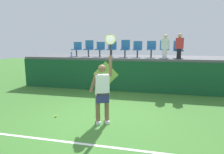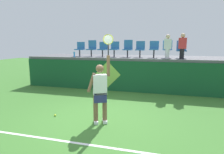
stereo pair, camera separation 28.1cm
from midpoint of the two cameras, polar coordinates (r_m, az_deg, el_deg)
The scene contains 19 objects.
ground_plane at distance 6.02m, azimuth -2.45°, elevation -12.30°, with size 40.00×40.00×0.00m, color #3D752D.
court_back_wall at distance 9.20m, azimuth 4.36°, elevation 0.24°, with size 10.34×0.20×1.45m, color #144C28.
spectator_platform at distance 10.43m, azimuth 5.84°, elevation 5.72°, with size 10.34×2.81×0.12m, color #56565B.
court_baseline_stripe at distance 4.75m, azimuth -8.24°, elevation -18.76°, with size 9.30×0.08×0.01m, color white.
tennis_player at distance 5.46m, azimuth -2.02°, elevation -4.09°, with size 0.70×0.40×2.52m.
tennis_ball at distance 6.43m, azimuth -15.20°, elevation -10.82°, with size 0.07×0.07×0.07m, color #D1E533.
water_bottle at distance 10.04m, azimuth -10.27°, elevation 6.57°, with size 0.07×0.07×0.27m, color #338CE5.
stadium_chair_0 at distance 10.67m, azimuth -8.65°, elevation 8.38°, with size 0.44×0.42×0.77m.
stadium_chair_1 at distance 10.43m, azimuth -5.22°, elevation 8.60°, with size 0.44×0.42×0.85m.
stadium_chair_2 at distance 10.22m, azimuth -1.91°, elevation 8.45°, with size 0.44×0.42×0.77m.
stadium_chair_3 at distance 10.05m, azimuth 1.55°, elevation 8.49°, with size 0.44×0.42×0.79m.
stadium_chair_4 at distance 9.91m, azimuth 5.52°, elevation 8.57°, with size 0.44×0.42×0.87m.
stadium_chair_5 at distance 9.82m, azimuth 9.14°, elevation 8.34°, with size 0.44×0.42×0.80m.
stadium_chair_6 at distance 9.77m, azimuth 13.12°, elevation 8.28°, with size 0.44×0.42×0.81m.
stadium_chair_7 at distance 9.77m, azimuth 16.82°, elevation 8.17°, with size 0.44×0.42×0.83m.
stadium_chair_8 at distance 9.81m, azimuth 20.57°, elevation 7.79°, with size 0.44×0.42×0.82m.
spectator_0 at distance 9.34m, azimuth 16.91°, elevation 8.75°, with size 0.34×0.20×1.10m.
spectator_1 at distance 9.40m, azimuth 20.85°, elevation 8.68°, with size 0.34×0.20×1.14m.
wall_signage_mount at distance 9.42m, azimuth -0.38°, elevation -4.00°, with size 1.27×0.01×1.43m.
Camera 2 is at (1.85, -5.26, 2.28)m, focal length 31.01 mm.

